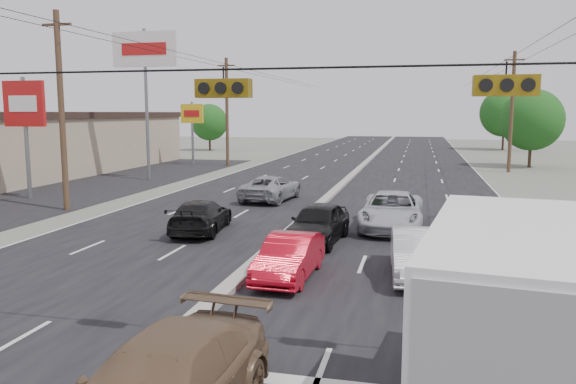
{
  "coord_description": "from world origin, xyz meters",
  "views": [
    {
      "loc": [
        5.13,
        -10.15,
        5.0
      ],
      "look_at": [
        0.62,
        9.06,
        2.2
      ],
      "focal_mm": 35.0,
      "sensor_mm": 36.0,
      "label": 1
    }
  ],
  "objects_px": {
    "pole_sign_mid": "(25,110)",
    "pole_sign_billboard": "(145,59)",
    "queue_car_b": "(417,254)",
    "queue_car_d": "(575,266)",
    "oncoming_near": "(201,216)",
    "oncoming_far": "(271,188)",
    "pole_sign_far": "(192,119)",
    "queue_car_a": "(318,223)",
    "utility_pole_left_b": "(61,110)",
    "queue_car_c": "(392,211)",
    "tree_right_mid": "(532,120)",
    "tree_right_far": "(504,113)",
    "utility_pole_left_c": "(227,111)",
    "red_sedan": "(289,257)",
    "queue_car_e": "(469,221)",
    "utility_pole_right_c": "(512,111)",
    "tree_left_far": "(209,122)"
  },
  "relations": [
    {
      "from": "pole_sign_far",
      "to": "oncoming_far",
      "type": "bearing_deg",
      "value": -56.37
    },
    {
      "from": "tree_right_mid",
      "to": "tree_right_far",
      "type": "bearing_deg",
      "value": 87.71
    },
    {
      "from": "utility_pole_left_c",
      "to": "queue_car_e",
      "type": "xyz_separation_m",
      "value": [
        19.64,
        -27.21,
        -4.39
      ]
    },
    {
      "from": "utility_pole_left_c",
      "to": "pole_sign_far",
      "type": "distance_m",
      "value": 3.57
    },
    {
      "from": "tree_right_far",
      "to": "queue_car_d",
      "type": "distance_m",
      "value": 63.5
    },
    {
      "from": "tree_right_mid",
      "to": "queue_car_b",
      "type": "height_order",
      "value": "tree_right_mid"
    },
    {
      "from": "pole_sign_mid",
      "to": "tree_right_mid",
      "type": "height_order",
      "value": "tree_right_mid"
    },
    {
      "from": "queue_car_e",
      "to": "queue_car_c",
      "type": "bearing_deg",
      "value": 158.82
    },
    {
      "from": "utility_pole_left_c",
      "to": "queue_car_d",
      "type": "xyz_separation_m",
      "value": [
        22.1,
        -33.03,
        -4.47
      ]
    },
    {
      "from": "tree_right_mid",
      "to": "oncoming_near",
      "type": "height_order",
      "value": "tree_right_mid"
    },
    {
      "from": "tree_right_mid",
      "to": "queue_car_d",
      "type": "relative_size",
      "value": 1.62
    },
    {
      "from": "tree_right_mid",
      "to": "oncoming_far",
      "type": "relative_size",
      "value": 1.4
    },
    {
      "from": "red_sedan",
      "to": "queue_car_b",
      "type": "xyz_separation_m",
      "value": [
        3.75,
        1.06,
        0.05
      ]
    },
    {
      "from": "utility_pole_left_b",
      "to": "oncoming_near",
      "type": "height_order",
      "value": "utility_pole_left_b"
    },
    {
      "from": "oncoming_near",
      "to": "oncoming_far",
      "type": "relative_size",
      "value": 0.92
    },
    {
      "from": "queue_car_a",
      "to": "utility_pole_left_b",
      "type": "bearing_deg",
      "value": 168.19
    },
    {
      "from": "pole_sign_billboard",
      "to": "pole_sign_far",
      "type": "bearing_deg",
      "value": 97.13
    },
    {
      "from": "utility_pole_left_c",
      "to": "utility_pole_right_c",
      "type": "relative_size",
      "value": 1.0
    },
    {
      "from": "queue_car_b",
      "to": "oncoming_near",
      "type": "height_order",
      "value": "queue_car_b"
    },
    {
      "from": "queue_car_e",
      "to": "oncoming_near",
      "type": "relative_size",
      "value": 0.9
    },
    {
      "from": "utility_pole_right_c",
      "to": "tree_left_far",
      "type": "relative_size",
      "value": 1.63
    },
    {
      "from": "pole_sign_far",
      "to": "tree_left_far",
      "type": "distance_m",
      "value": 20.89
    },
    {
      "from": "pole_sign_mid",
      "to": "pole_sign_billboard",
      "type": "height_order",
      "value": "pole_sign_billboard"
    },
    {
      "from": "utility_pole_left_c",
      "to": "tree_right_far",
      "type": "bearing_deg",
      "value": 46.47
    },
    {
      "from": "utility_pole_left_b",
      "to": "tree_right_mid",
      "type": "bearing_deg",
      "value": 47.49
    },
    {
      "from": "pole_sign_far",
      "to": "queue_car_c",
      "type": "relative_size",
      "value": 1.06
    },
    {
      "from": "pole_sign_mid",
      "to": "pole_sign_far",
      "type": "distance_m",
      "value": 22.03
    },
    {
      "from": "utility_pole_right_c",
      "to": "tree_left_far",
      "type": "distance_m",
      "value": 39.9
    },
    {
      "from": "queue_car_d",
      "to": "utility_pole_left_b",
      "type": "bearing_deg",
      "value": 162.37
    },
    {
      "from": "pole_sign_mid",
      "to": "pole_sign_billboard",
      "type": "relative_size",
      "value": 0.64
    },
    {
      "from": "red_sedan",
      "to": "pole_sign_billboard",
      "type": "bearing_deg",
      "value": 127.79
    },
    {
      "from": "queue_car_b",
      "to": "queue_car_d",
      "type": "distance_m",
      "value": 4.45
    },
    {
      "from": "pole_sign_far",
      "to": "queue_car_b",
      "type": "xyz_separation_m",
      "value": [
        21.15,
        -33.02,
        -3.7
      ]
    },
    {
      "from": "tree_right_mid",
      "to": "oncoming_near",
      "type": "distance_m",
      "value": 38.5
    },
    {
      "from": "utility_pole_left_c",
      "to": "tree_right_mid",
      "type": "bearing_deg",
      "value": 10.3
    },
    {
      "from": "oncoming_near",
      "to": "tree_left_far",
      "type": "bearing_deg",
      "value": -76.7
    },
    {
      "from": "utility_pole_right_c",
      "to": "oncoming_near",
      "type": "distance_m",
      "value": 33.04
    },
    {
      "from": "utility_pole_left_c",
      "to": "queue_car_b",
      "type": "xyz_separation_m",
      "value": [
        17.65,
        -33.02,
        -4.4
      ]
    },
    {
      "from": "queue_car_b",
      "to": "utility_pole_left_c",
      "type": "bearing_deg",
      "value": 113.76
    },
    {
      "from": "tree_left_far",
      "to": "queue_car_c",
      "type": "bearing_deg",
      "value": -60.42
    },
    {
      "from": "pole_sign_billboard",
      "to": "queue_car_b",
      "type": "height_order",
      "value": "pole_sign_billboard"
    },
    {
      "from": "tree_right_mid",
      "to": "queue_car_a",
      "type": "bearing_deg",
      "value": -111.69
    },
    {
      "from": "queue_car_a",
      "to": "oncoming_near",
      "type": "distance_m",
      "value": 5.19
    },
    {
      "from": "utility_pole_left_c",
      "to": "queue_car_a",
      "type": "distance_m",
      "value": 32.63
    },
    {
      "from": "pole_sign_far",
      "to": "queue_car_a",
      "type": "relative_size",
      "value": 1.34
    },
    {
      "from": "pole_sign_billboard",
      "to": "tree_right_far",
      "type": "distance_m",
      "value": 52.05
    },
    {
      "from": "utility_pole_right_c",
      "to": "oncoming_near",
      "type": "height_order",
      "value": "utility_pole_right_c"
    },
    {
      "from": "pole_sign_far",
      "to": "queue_car_b",
      "type": "distance_m",
      "value": 39.38
    },
    {
      "from": "utility_pole_left_c",
      "to": "queue_car_d",
      "type": "distance_m",
      "value": 39.99
    },
    {
      "from": "queue_car_d",
      "to": "queue_car_e",
      "type": "height_order",
      "value": "queue_car_e"
    }
  ]
}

